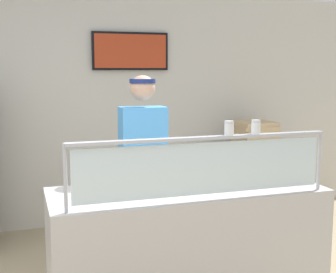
# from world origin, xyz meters

# --- Properties ---
(shop_rear_unit) EXTENTS (6.38, 0.13, 2.70)m
(shop_rear_unit) POSITION_xyz_m (0.99, 2.66, 1.36)
(shop_rear_unit) COLOR beige
(shop_rear_unit) RESTS_ON ground
(serving_counter) EXTENTS (1.98, 0.73, 0.95)m
(serving_counter) POSITION_xyz_m (0.99, 0.37, 0.47)
(serving_counter) COLOR #BCB7B2
(serving_counter) RESTS_ON ground
(sneeze_guard) EXTENTS (1.80, 0.06, 0.43)m
(sneeze_guard) POSITION_xyz_m (0.99, 0.06, 1.22)
(sneeze_guard) COLOR #B2B5BC
(sneeze_guard) RESTS_ON serving_counter
(pizza_tray) EXTENTS (0.41, 0.41, 0.04)m
(pizza_tray) POSITION_xyz_m (0.96, 0.47, 0.97)
(pizza_tray) COLOR #9EA0A8
(pizza_tray) RESTS_ON serving_counter
(pizza_server) EXTENTS (0.15, 0.29, 0.01)m
(pizza_server) POSITION_xyz_m (0.93, 0.45, 0.99)
(pizza_server) COLOR #ADAFB7
(pizza_server) RESTS_ON pizza_tray
(parmesan_shaker) EXTENTS (0.06, 0.06, 0.10)m
(parmesan_shaker) POSITION_xyz_m (1.17, 0.06, 1.42)
(parmesan_shaker) COLOR white
(parmesan_shaker) RESTS_ON sneeze_guard
(pepper_flake_shaker) EXTENTS (0.06, 0.06, 0.10)m
(pepper_flake_shaker) POSITION_xyz_m (1.36, 0.06, 1.42)
(pepper_flake_shaker) COLOR white
(pepper_flake_shaker) RESTS_ON sneeze_guard
(worker_figure) EXTENTS (0.41, 0.50, 1.76)m
(worker_figure) POSITION_xyz_m (0.84, 1.00, 1.01)
(worker_figure) COLOR #23232D
(worker_figure) RESTS_ON ground
(prep_shelf) EXTENTS (0.70, 0.55, 0.93)m
(prep_shelf) POSITION_xyz_m (2.52, 2.17, 0.46)
(prep_shelf) COLOR #B7BABF
(prep_shelf) RESTS_ON ground
(pizza_box_stack) EXTENTS (0.46, 0.45, 0.27)m
(pizza_box_stack) POSITION_xyz_m (2.52, 2.17, 1.06)
(pizza_box_stack) COLOR tan
(pizza_box_stack) RESTS_ON prep_shelf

